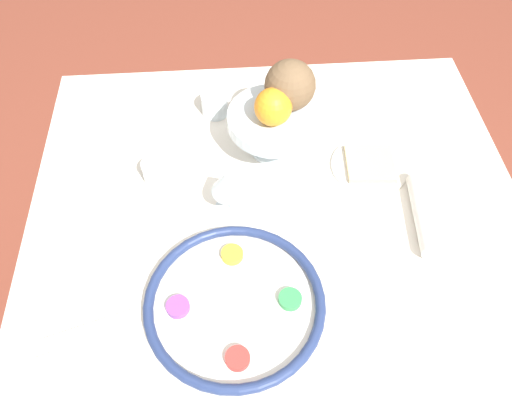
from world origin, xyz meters
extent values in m
plane|color=brown|center=(0.00, 0.00, 0.00)|extent=(8.00, 8.00, 0.00)
cube|color=silver|center=(0.00, 0.00, 0.36)|extent=(1.18, 1.08, 0.72)
cylinder|color=silver|center=(-0.12, 0.10, 0.72)|extent=(0.34, 0.34, 0.01)
torus|color=navy|center=(-0.12, 0.10, 0.74)|extent=(0.34, 0.34, 0.02)
cylinder|color=gold|center=(-0.01, 0.10, 0.74)|extent=(0.04, 0.04, 0.01)
cylinder|color=#844299|center=(-0.12, 0.21, 0.74)|extent=(0.04, 0.04, 0.01)
cylinder|color=red|center=(-0.23, 0.10, 0.74)|extent=(0.04, 0.04, 0.01)
cylinder|color=#33934C|center=(-0.12, 0.00, 0.74)|extent=(0.04, 0.04, 0.01)
cylinder|color=silver|center=(0.11, 0.10, 0.72)|extent=(0.07, 0.07, 0.00)
cylinder|color=silver|center=(0.11, 0.10, 0.75)|extent=(0.01, 0.01, 0.06)
cone|color=silver|center=(0.11, 0.10, 0.81)|extent=(0.08, 0.08, 0.06)
cylinder|color=silver|center=(0.28, -0.01, 0.72)|extent=(0.11, 0.11, 0.01)
cylinder|color=silver|center=(0.28, -0.01, 0.76)|extent=(0.03, 0.03, 0.07)
cylinder|color=silver|center=(0.28, -0.01, 0.82)|extent=(0.21, 0.21, 0.03)
sphere|color=orange|center=(0.26, 0.00, 0.87)|extent=(0.08, 0.08, 0.08)
sphere|color=brown|center=(0.31, -0.04, 0.89)|extent=(0.11, 0.11, 0.11)
cylinder|color=silver|center=(0.21, -0.22, 0.72)|extent=(0.18, 0.18, 0.01)
cube|color=#D1B784|center=(0.21, -0.22, 0.73)|extent=(0.12, 0.12, 0.01)
cylinder|color=white|center=(0.05, -0.30, 0.74)|extent=(0.20, 0.07, 0.05)
cylinder|color=silver|center=(0.21, 0.26, 0.75)|extent=(0.07, 0.07, 0.06)
cylinder|color=silver|center=(0.42, 0.13, 0.75)|extent=(0.07, 0.07, 0.06)
cube|color=silver|center=(-0.18, 0.38, 0.72)|extent=(0.08, 0.18, 0.01)
cube|color=silver|center=(-0.15, 0.38, 0.72)|extent=(0.07, 0.18, 0.01)
camera|label=1|loc=(-0.53, 0.09, 1.59)|focal=35.00mm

